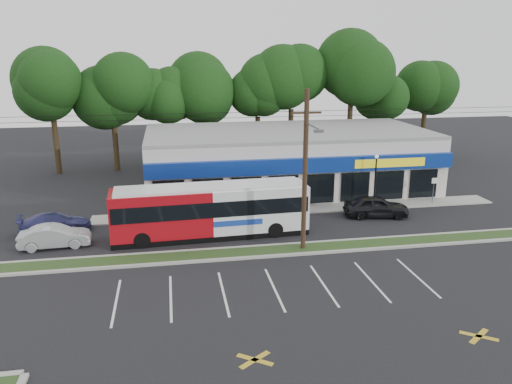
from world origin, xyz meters
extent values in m
plane|color=black|center=(0.00, 0.00, 0.00)|extent=(120.00, 120.00, 0.00)
cube|color=#273917|center=(0.00, 1.00, 0.06)|extent=(40.00, 1.60, 0.12)
cube|color=#9E9E93|center=(0.00, 0.15, 0.07)|extent=(40.00, 0.25, 0.14)
cube|color=#9E9E93|center=(0.00, 1.85, 0.07)|extent=(40.00, 0.25, 0.14)
cube|color=#9E9E93|center=(5.00, 9.00, 0.05)|extent=(32.00, 2.20, 0.10)
cube|color=beige|center=(5.50, 16.00, 2.50)|extent=(25.00, 12.00, 5.00)
cube|color=navy|center=(5.50, 9.75, 3.40)|extent=(25.00, 0.50, 1.20)
cube|color=black|center=(5.50, 9.94, 1.40)|extent=(24.00, 0.12, 2.40)
cube|color=yellow|center=(12.50, 9.48, 3.40)|extent=(6.00, 0.06, 0.70)
cube|color=gray|center=(5.50, 16.00, 5.15)|extent=(25.00, 12.00, 0.30)
cylinder|color=black|center=(3.00, 1.00, 5.00)|extent=(0.30, 0.30, 10.00)
cube|color=black|center=(3.00, 1.00, 8.60)|extent=(1.80, 0.12, 0.12)
cylinder|color=#59595E|center=(3.00, -0.20, 8.00)|extent=(0.10, 2.40, 0.10)
cube|color=#59595E|center=(3.00, -1.50, 7.90)|extent=(0.50, 0.25, 0.15)
cylinder|color=black|center=(0.00, 1.00, 8.70)|extent=(50.00, 0.02, 0.02)
cylinder|color=black|center=(0.00, 1.00, 8.40)|extent=(50.00, 0.02, 0.02)
cylinder|color=black|center=(11.00, 8.80, 2.00)|extent=(0.12, 0.12, 4.00)
sphere|color=silver|center=(11.00, 8.80, 4.10)|extent=(0.30, 0.30, 0.30)
cylinder|color=#59595E|center=(16.00, 8.60, 1.10)|extent=(0.06, 0.06, 2.20)
cube|color=white|center=(16.00, 8.55, 2.00)|extent=(0.45, 0.04, 0.45)
cylinder|color=black|center=(-16.00, 26.00, 2.86)|extent=(0.56, 0.56, 5.72)
sphere|color=black|center=(-16.00, 26.00, 8.45)|extent=(6.76, 6.76, 6.76)
cylinder|color=black|center=(-11.00, 26.00, 2.86)|extent=(0.56, 0.56, 5.72)
sphere|color=black|center=(-11.00, 26.00, 8.45)|extent=(6.76, 6.76, 6.76)
cylinder|color=black|center=(-6.00, 26.00, 2.86)|extent=(0.56, 0.56, 5.72)
sphere|color=black|center=(-6.00, 26.00, 8.45)|extent=(6.76, 6.76, 6.76)
cylinder|color=black|center=(-1.00, 26.00, 2.86)|extent=(0.56, 0.56, 5.72)
sphere|color=black|center=(-1.00, 26.00, 8.45)|extent=(6.76, 6.76, 6.76)
cylinder|color=black|center=(4.00, 26.00, 2.86)|extent=(0.56, 0.56, 5.72)
sphere|color=black|center=(4.00, 26.00, 8.45)|extent=(6.76, 6.76, 6.76)
cylinder|color=black|center=(9.00, 26.00, 2.86)|extent=(0.56, 0.56, 5.72)
sphere|color=black|center=(9.00, 26.00, 8.45)|extent=(6.76, 6.76, 6.76)
cylinder|color=black|center=(14.00, 26.00, 2.86)|extent=(0.56, 0.56, 5.72)
sphere|color=black|center=(14.00, 26.00, 8.45)|extent=(6.76, 6.76, 6.76)
cylinder|color=black|center=(19.00, 26.00, 2.86)|extent=(0.56, 0.56, 5.72)
sphere|color=black|center=(19.00, 26.00, 8.45)|extent=(6.76, 6.76, 6.76)
cylinder|color=black|center=(24.00, 26.00, 2.86)|extent=(0.56, 0.56, 5.72)
sphere|color=black|center=(24.00, 26.00, 8.45)|extent=(6.76, 6.76, 6.76)
cube|color=#9F0C14|center=(-5.74, 4.35, 1.87)|extent=(6.64, 3.01, 2.99)
cube|color=white|center=(0.77, 4.65, 1.87)|extent=(6.64, 3.01, 2.99)
cube|color=black|center=(-2.48, 4.50, 0.21)|extent=(13.15, 3.26, 0.38)
cube|color=black|center=(-2.48, 4.50, 2.23)|extent=(12.89, 3.36, 1.03)
cube|color=black|center=(4.06, 4.80, 2.06)|extent=(0.17, 2.31, 1.52)
cube|color=#193899|center=(-0.79, 3.20, 1.25)|extent=(3.26, 0.18, 0.38)
cube|color=white|center=(-2.48, 4.50, 3.42)|extent=(12.49, 3.01, 0.20)
cylinder|color=black|center=(-6.98, 3.05, 0.52)|extent=(1.06, 0.35, 1.04)
cylinder|color=black|center=(-7.10, 5.53, 0.52)|extent=(1.06, 0.35, 1.04)
cylinder|color=black|center=(1.74, 3.46, 0.52)|extent=(1.06, 0.35, 1.04)
cylinder|color=black|center=(1.63, 5.93, 0.52)|extent=(1.06, 0.35, 1.04)
imported|color=black|center=(10.15, 6.39, 0.82)|extent=(5.06, 2.72, 1.64)
imported|color=#A3A7AB|center=(-12.47, 4.18, 0.72)|extent=(4.46, 1.84, 1.44)
imported|color=navy|center=(-13.00, 7.00, 0.69)|extent=(4.98, 2.68, 1.37)
imported|color=white|center=(3.53, 6.00, 0.94)|extent=(0.81, 0.70, 1.88)
imported|color=beige|center=(4.16, 8.50, 0.80)|extent=(0.93, 0.81, 1.61)
camera|label=1|loc=(-5.02, -27.35, 12.05)|focal=35.00mm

